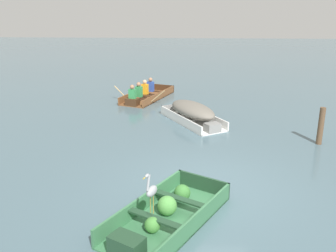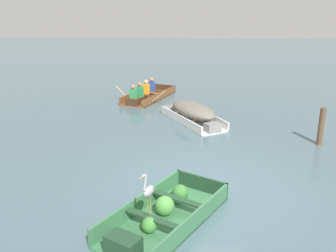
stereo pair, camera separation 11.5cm
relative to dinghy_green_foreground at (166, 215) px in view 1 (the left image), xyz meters
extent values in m
plane|color=#47606B|center=(0.82, 1.46, -0.15)|extent=(80.00, 80.00, 0.00)
cube|color=#387047|center=(0.05, 0.03, -0.13)|extent=(2.54, 3.14, 0.04)
cube|color=#387047|center=(0.58, -0.27, 0.04)|extent=(1.48, 2.54, 0.38)
cube|color=#387047|center=(-0.48, 0.33, 0.04)|extent=(1.48, 2.54, 0.38)
cube|color=#1E3D27|center=(0.76, 1.26, 0.04)|extent=(1.13, 0.67, 0.38)
cube|color=#1E3D27|center=(-0.58, -1.07, 0.06)|extent=(0.67, 0.60, 0.34)
cube|color=#1E3D27|center=(-0.16, -0.35, 0.13)|extent=(1.09, 0.72, 0.04)
cube|color=#1E3D27|center=(0.27, 0.41, 0.13)|extent=(1.09, 0.72, 0.04)
sphere|color=#428438|center=(-0.22, -0.40, 0.03)|extent=(0.30, 0.30, 0.30)
sphere|color=#4C9342|center=(0.01, 0.22, 0.08)|extent=(0.39, 0.39, 0.39)
sphere|color=#387533|center=(0.30, 0.80, 0.06)|extent=(0.35, 0.35, 0.35)
cube|color=white|center=(0.55, 6.49, -0.13)|extent=(2.40, 3.06, 0.04)
cube|color=white|center=(0.99, 6.75, 0.01)|extent=(1.52, 2.54, 0.32)
cube|color=white|center=(0.11, 6.23, 0.01)|extent=(1.52, 2.54, 0.32)
cube|color=gray|center=(-0.17, 7.72, 0.01)|extent=(0.95, 0.58, 0.32)
cube|color=gray|center=(1.20, 5.39, 0.02)|extent=(0.60, 0.55, 0.29)
cube|color=gray|center=(0.77, 6.11, 0.09)|extent=(0.92, 0.63, 0.04)
cube|color=gray|center=(0.33, 6.87, 0.09)|extent=(0.92, 0.63, 0.04)
ellipsoid|color=#6B665B|center=(0.55, 6.49, 0.31)|extent=(2.09, 2.58, 0.48)
cube|color=brown|center=(-1.41, 9.92, -0.13)|extent=(2.23, 3.44, 0.04)
cube|color=brown|center=(-0.88, 9.73, 0.01)|extent=(1.18, 3.04, 0.32)
cube|color=brown|center=(-1.93, 10.12, 0.01)|extent=(1.18, 3.04, 0.32)
cube|color=#3F2716|center=(-0.85, 11.41, 0.01)|extent=(1.12, 0.46, 0.32)
cube|color=#3F2716|center=(-1.91, 8.58, 0.02)|extent=(0.62, 0.52, 0.29)
cube|color=#3F2716|center=(-1.57, 9.47, 0.09)|extent=(1.06, 0.53, 0.04)
cube|color=#3F2716|center=(-1.24, 10.38, 0.09)|extent=(1.06, 0.53, 0.04)
cube|color=#2D4CA5|center=(-1.31, 10.19, 0.33)|extent=(0.33, 0.27, 0.44)
sphere|color=#9E7051|center=(-1.31, 10.19, 0.65)|extent=(0.18, 0.18, 0.18)
cube|color=orange|center=(-1.50, 9.66, 0.33)|extent=(0.33, 0.27, 0.44)
sphere|color=tan|center=(-1.50, 9.66, 0.65)|extent=(0.18, 0.18, 0.18)
cube|color=#338C4C|center=(-1.70, 9.13, 0.33)|extent=(0.33, 0.27, 0.44)
sphere|color=#9E7051|center=(-1.70, 9.13, 0.65)|extent=(0.18, 0.18, 0.18)
cube|color=#338C4C|center=(-1.90, 8.60, 0.33)|extent=(0.33, 0.27, 0.44)
sphere|color=#9E7051|center=(-1.90, 8.60, 0.65)|extent=(0.18, 0.18, 0.18)
cylinder|color=tan|center=(-0.87, 8.82, 0.22)|extent=(0.62, 0.27, 0.55)
cylinder|color=tan|center=(-2.53, 9.44, 0.22)|extent=(0.62, 0.27, 0.55)
cylinder|color=olive|center=(-0.19, -0.41, 0.45)|extent=(0.02, 0.02, 0.35)
cylinder|color=olive|center=(-0.25, -0.38, 0.45)|extent=(0.02, 0.02, 0.35)
ellipsoid|color=#93999E|center=(-0.22, -0.40, 0.72)|extent=(0.25, 0.35, 0.18)
cylinder|color=#93999E|center=(-0.27, -0.51, 0.94)|extent=(0.08, 0.12, 0.28)
ellipsoid|color=#93999E|center=(-0.28, -0.54, 1.09)|extent=(0.10, 0.12, 0.06)
cone|color=gold|center=(-0.31, -0.62, 1.09)|extent=(0.06, 0.10, 0.02)
cylinder|color=brown|center=(4.34, 4.51, 0.41)|extent=(0.17, 0.17, 1.13)
camera|label=1|loc=(0.39, -6.28, 3.85)|focal=40.00mm
camera|label=2|loc=(0.51, -6.27, 3.85)|focal=40.00mm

